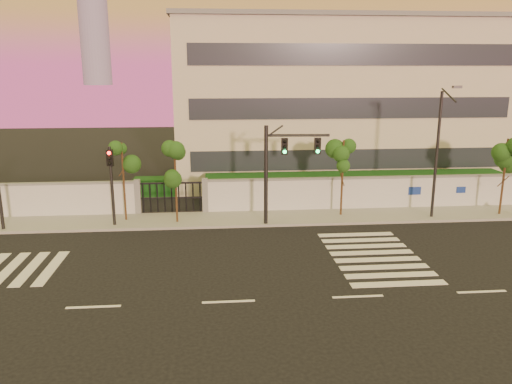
{
  "coord_description": "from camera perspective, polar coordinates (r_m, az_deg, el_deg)",
  "views": [
    {
      "loc": [
        -0.47,
        -17.33,
        8.54
      ],
      "look_at": [
        1.57,
        6.0,
        2.78
      ],
      "focal_mm": 35.0,
      "sensor_mm": 36.0,
      "label": 1
    }
  ],
  "objects": [
    {
      "name": "street_tree_f",
      "position": [
        32.58,
        26.66,
        3.33
      ],
      "size": [
        1.59,
        1.27,
        4.66
      ],
      "color": "#382314",
      "rests_on": "ground"
    },
    {
      "name": "ground",
      "position": [
        19.33,
        -3.16,
        -12.42
      ],
      "size": [
        120.0,
        120.0,
        0.0
      ],
      "primitive_type": "plane",
      "color": "black",
      "rests_on": "ground"
    },
    {
      "name": "traffic_signal_main",
      "position": [
        27.3,
        2.64,
        3.29
      ],
      "size": [
        3.56,
        0.43,
        5.63
      ],
      "rotation": [
        0.0,
        0.0,
        -0.06
      ],
      "color": "black",
      "rests_on": "ground"
    },
    {
      "name": "perimeter_wall",
      "position": [
        30.27,
        -3.75,
        -0.49
      ],
      "size": [
        60.0,
        0.36,
        2.2
      ],
      "color": "#BBBDC2",
      "rests_on": "ground"
    },
    {
      "name": "street_tree_d",
      "position": [
        27.9,
        -9.19,
        3.22
      ],
      "size": [
        1.4,
        1.11,
        4.75
      ],
      "color": "#382314",
      "rests_on": "ground"
    },
    {
      "name": "road_markings",
      "position": [
        22.78,
        -7.5,
        -8.29
      ],
      "size": [
        57.0,
        7.62,
        0.02
      ],
      "color": "silver",
      "rests_on": "ground"
    },
    {
      "name": "streetlight_east",
      "position": [
        30.1,
        20.13,
        4.64
      ],
      "size": [
        0.46,
        1.86,
        7.73
      ],
      "color": "black",
      "rests_on": "ground"
    },
    {
      "name": "traffic_signal_secondary",
      "position": [
        28.2,
        -16.22,
        1.68
      ],
      "size": [
        0.35,
        0.34,
        4.53
      ],
      "rotation": [
        0.0,
        0.0,
        0.11
      ],
      "color": "black",
      "rests_on": "ground"
    },
    {
      "name": "institutional_building",
      "position": [
        40.51,
        8.68,
        10.3
      ],
      "size": [
        24.4,
        12.4,
        12.25
      ],
      "color": "beige",
      "rests_on": "ground"
    },
    {
      "name": "street_tree_e",
      "position": [
        29.42,
        9.94,
        3.51
      ],
      "size": [
        1.49,
        1.18,
        4.59
      ],
      "color": "#382314",
      "rests_on": "ground"
    },
    {
      "name": "street_tree_c",
      "position": [
        28.94,
        -14.95,
        3.09
      ],
      "size": [
        1.31,
        1.04,
        4.6
      ],
      "color": "#382314",
      "rests_on": "ground"
    },
    {
      "name": "hedge_row",
      "position": [
        33.03,
        -2.01,
        0.3
      ],
      "size": [
        41.0,
        4.25,
        1.8
      ],
      "color": "#103612",
      "rests_on": "ground"
    },
    {
      "name": "sidewalk",
      "position": [
        29.1,
        -3.85,
        -3.12
      ],
      "size": [
        60.0,
        3.0,
        0.15
      ],
      "primitive_type": "cube",
      "color": "gray",
      "rests_on": "ground"
    }
  ]
}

